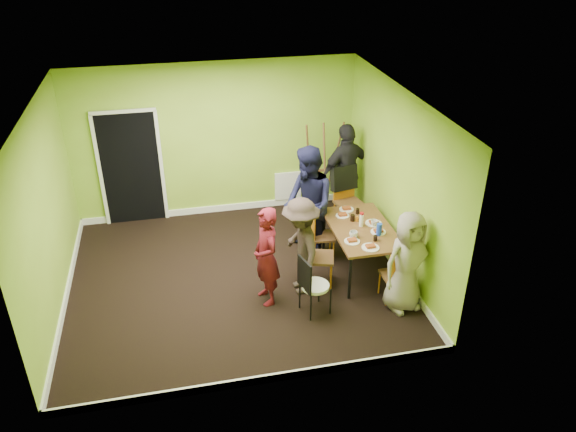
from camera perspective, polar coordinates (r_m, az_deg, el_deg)
name	(u,v)px	position (r m, az deg, el deg)	size (l,w,h in m)	color
ground	(236,278)	(8.73, -5.26, -6.29)	(5.00, 5.00, 0.00)	black
room_walls	(231,221)	(8.24, -5.77, -0.51)	(5.04, 4.54, 2.82)	#82A92B
dining_table	(362,231)	(8.60, 7.48, -1.50)	(0.90, 1.50, 0.75)	black
chair_left_far	(319,232)	(8.93, 3.13, -1.63)	(0.39, 0.39, 0.86)	orange
chair_left_near	(315,252)	(8.30, 2.72, -3.65)	(0.50, 0.50, 0.98)	orange
chair_back_end	(345,184)	(9.81, 5.81, 3.24)	(0.56, 0.63, 1.12)	orange
chair_front_end	(397,273)	(8.10, 10.98, -5.73)	(0.36, 0.36, 0.86)	orange
chair_bentwood	(311,283)	(7.74, 2.40, -6.82)	(0.43, 0.43, 0.90)	black
easel	(322,168)	(10.19, 3.50, 4.84)	(0.71, 0.67, 1.77)	brown
plate_near_left	(342,216)	(8.86, 5.56, 0.03)	(0.21, 0.21, 0.01)	white
plate_near_right	(352,241)	(8.20, 6.52, -2.58)	(0.23, 0.23, 0.01)	white
plate_far_back	(346,209)	(9.05, 5.96, 0.67)	(0.23, 0.23, 0.01)	white
plate_far_front	(370,248)	(8.09, 8.37, -3.19)	(0.25, 0.25, 0.01)	white
plate_wall_back	(374,223)	(8.71, 8.69, -0.73)	(0.25, 0.25, 0.01)	white
plate_wall_front	(378,232)	(8.49, 9.16, -1.61)	(0.23, 0.23, 0.01)	white
thermos	(361,220)	(8.57, 7.46, -0.43)	(0.06, 0.06, 0.20)	white
blue_bottle	(379,229)	(8.38, 9.24, -1.36)	(0.08, 0.08, 0.19)	blue
orange_bottle	(357,219)	(8.73, 7.03, -0.30)	(0.04, 0.04, 0.08)	orange
glass_mid	(352,218)	(8.72, 6.57, -0.19)	(0.07, 0.07, 0.10)	black
glass_back	(358,211)	(8.94, 7.08, 0.49)	(0.06, 0.06, 0.09)	black
glass_front	(375,238)	(8.25, 8.87, -2.24)	(0.06, 0.06, 0.09)	black
cup_a	(354,234)	(8.29, 6.67, -1.88)	(0.12, 0.12, 0.10)	white
cup_b	(374,223)	(8.62, 8.74, -0.73)	(0.11, 0.11, 0.10)	white
person_standing	(266,257)	(7.84, -2.22, -4.15)	(0.54, 0.35, 1.48)	#5D0F1A
person_left_far	(308,204)	(8.80, 2.08, 1.22)	(0.91, 0.71, 1.86)	black
person_left_near	(301,246)	(8.05, 1.30, -3.09)	(0.97, 0.56, 1.50)	#302520
person_back_end	(346,173)	(9.96, 5.92, 4.36)	(1.06, 0.44, 1.81)	black
person_front_end	(407,262)	(7.87, 12.02, -4.59)	(0.74, 0.48, 1.51)	gray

